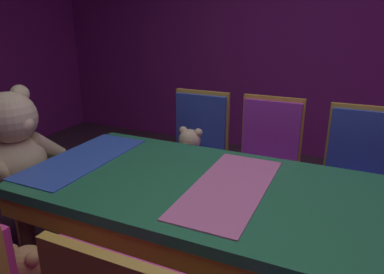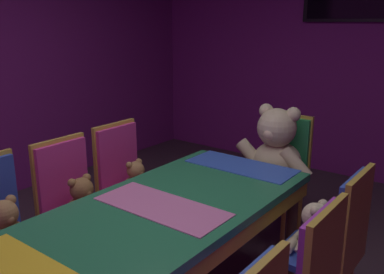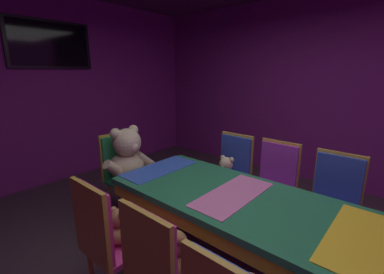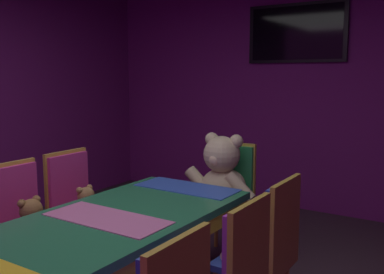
{
  "view_description": "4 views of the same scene",
  "coord_description": "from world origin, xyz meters",
  "px_view_note": "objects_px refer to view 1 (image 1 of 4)",
  "views": [
    {
      "loc": [
        -1.4,
        -0.45,
        1.48
      ],
      "look_at": [
        -0.01,
        0.19,
        0.96
      ],
      "focal_mm": 33.12,
      "sensor_mm": 36.0,
      "label": 1
    },
    {
      "loc": [
        1.44,
        -1.6,
        1.73
      ],
      "look_at": [
        -0.11,
        0.42,
        1.03
      ],
      "focal_mm": 39.58,
      "sensor_mm": 36.0,
      "label": 2
    },
    {
      "loc": [
        -1.61,
        -0.98,
        1.67
      ],
      "look_at": [
        0.08,
        0.5,
        1.11
      ],
      "focal_mm": 24.31,
      "sensor_mm": 36.0,
      "label": 3
    },
    {
      "loc": [
        1.77,
        -1.81,
        1.57
      ],
      "look_at": [
        0.17,
        0.66,
        1.16
      ],
      "focal_mm": 41.1,
      "sensor_mm": 36.0,
      "label": 4
    }
  ],
  "objects_px": {
    "chair_right_0": "(358,171)",
    "chair_right_2": "(198,145)",
    "banquet_table": "(229,205)",
    "teddy_right_2": "(189,153)",
    "king_teddy_bear": "(16,147)",
    "throne_chair": "(1,162)",
    "chair_right_1": "(268,155)"
  },
  "relations": [
    {
      "from": "chair_right_2",
      "to": "throne_chair",
      "type": "distance_m",
      "value": 1.31
    },
    {
      "from": "teddy_right_2",
      "to": "king_teddy_bear",
      "type": "distance_m",
      "value": 1.1
    },
    {
      "from": "chair_right_0",
      "to": "chair_right_2",
      "type": "height_order",
      "value": "same"
    },
    {
      "from": "chair_right_0",
      "to": "throne_chair",
      "type": "distance_m",
      "value": 2.24
    },
    {
      "from": "chair_right_1",
      "to": "king_teddy_bear",
      "type": "distance_m",
      "value": 1.6
    },
    {
      "from": "chair_right_2",
      "to": "teddy_right_2",
      "type": "xyz_separation_m",
      "value": [
        -0.15,
        0.0,
        -0.01
      ]
    },
    {
      "from": "teddy_right_2",
      "to": "throne_chair",
      "type": "bearing_deg",
      "value": -56.61
    },
    {
      "from": "banquet_table",
      "to": "throne_chair",
      "type": "distance_m",
      "value": 1.54
    },
    {
      "from": "banquet_table",
      "to": "king_teddy_bear",
      "type": "height_order",
      "value": "king_teddy_bear"
    },
    {
      "from": "teddy_right_2",
      "to": "king_teddy_bear",
      "type": "height_order",
      "value": "king_teddy_bear"
    },
    {
      "from": "chair_right_1",
      "to": "throne_chair",
      "type": "distance_m",
      "value": 1.74
    },
    {
      "from": "king_teddy_bear",
      "to": "throne_chair",
      "type": "bearing_deg",
      "value": 180.0
    },
    {
      "from": "chair_right_1",
      "to": "throne_chair",
      "type": "height_order",
      "value": "same"
    },
    {
      "from": "chair_right_0",
      "to": "throne_chair",
      "type": "xyz_separation_m",
      "value": [
        -0.81,
        2.09,
        0.0
      ]
    },
    {
      "from": "banquet_table",
      "to": "chair_right_1",
      "type": "distance_m",
      "value": 0.84
    },
    {
      "from": "chair_right_1",
      "to": "teddy_right_2",
      "type": "xyz_separation_m",
      "value": [
        -0.16,
        0.51,
        -0.01
      ]
    },
    {
      "from": "chair_right_2",
      "to": "king_teddy_bear",
      "type": "distance_m",
      "value": 1.19
    },
    {
      "from": "king_teddy_bear",
      "to": "chair_right_2",
      "type": "bearing_deg",
      "value": 43.79
    },
    {
      "from": "banquet_table",
      "to": "chair_right_2",
      "type": "xyz_separation_m",
      "value": [
        0.82,
        0.52,
        -0.05
      ]
    },
    {
      "from": "banquet_table",
      "to": "teddy_right_2",
      "type": "bearing_deg",
      "value": 37.66
    },
    {
      "from": "chair_right_0",
      "to": "chair_right_2",
      "type": "distance_m",
      "value": 1.07
    },
    {
      "from": "chair_right_1",
      "to": "banquet_table",
      "type": "bearing_deg",
      "value": 0.86
    },
    {
      "from": "chair_right_0",
      "to": "banquet_table",
      "type": "bearing_deg",
      "value": -33.93
    },
    {
      "from": "chair_right_0",
      "to": "teddy_right_2",
      "type": "relative_size",
      "value": 3.03
    },
    {
      "from": "banquet_table",
      "to": "teddy_right_2",
      "type": "height_order",
      "value": "teddy_right_2"
    },
    {
      "from": "chair_right_1",
      "to": "chair_right_2",
      "type": "bearing_deg",
      "value": -88.06
    },
    {
      "from": "teddy_right_2",
      "to": "throne_chair",
      "type": "xyz_separation_m",
      "value": [
        -0.67,
        1.02,
        0.01
      ]
    },
    {
      "from": "banquet_table",
      "to": "throne_chair",
      "type": "xyz_separation_m",
      "value": [
        0.0,
        1.54,
        -0.05
      ]
    },
    {
      "from": "teddy_right_2",
      "to": "chair_right_0",
      "type": "bearing_deg",
      "value": 97.39
    },
    {
      "from": "banquet_table",
      "to": "chair_right_0",
      "type": "xyz_separation_m",
      "value": [
        0.81,
        -0.55,
        -0.05
      ]
    },
    {
      "from": "banquet_table",
      "to": "throne_chair",
      "type": "bearing_deg",
      "value": 90.0
    },
    {
      "from": "teddy_right_2",
      "to": "king_teddy_bear",
      "type": "bearing_deg",
      "value": -51.74
    }
  ]
}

